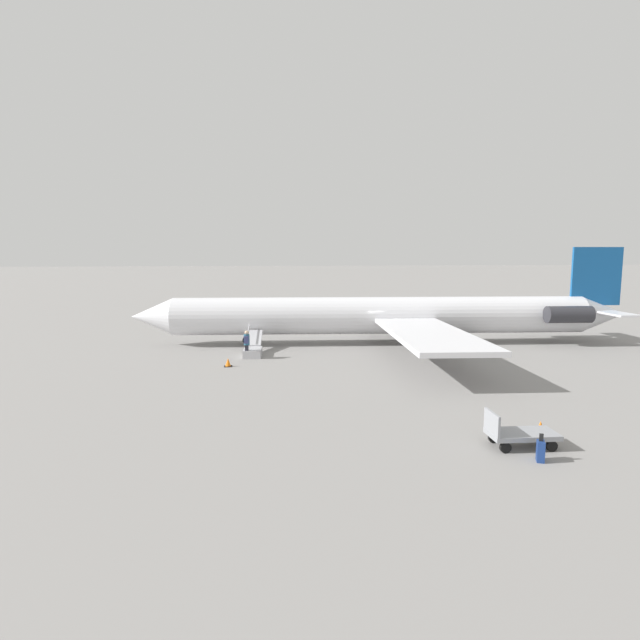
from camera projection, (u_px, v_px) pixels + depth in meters
name	position (u px, v px, depth m)	size (l,w,h in m)	color
ground_plane	(380.00, 343.00, 36.02)	(600.00, 600.00, 0.00)	gray
airplane_main	(395.00, 315.00, 35.81)	(35.82, 27.69, 6.91)	silver
boarding_stairs	(253.00, 349.00, 31.71)	(1.48, 4.11, 1.71)	#B2B2B7
passenger	(247.00, 343.00, 30.51)	(0.36, 0.55, 1.74)	#23232D
luggage_cart	(519.00, 434.00, 16.36)	(2.29, 1.29, 1.22)	gray
suitcase	(541.00, 451.00, 15.24)	(0.36, 0.42, 0.88)	navy
traffic_cone_near_stairs	(228.00, 363.00, 28.42)	(0.44, 0.44, 0.49)	black
traffic_cone_near_cart	(540.00, 430.00, 17.26)	(0.54, 0.54, 0.59)	black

